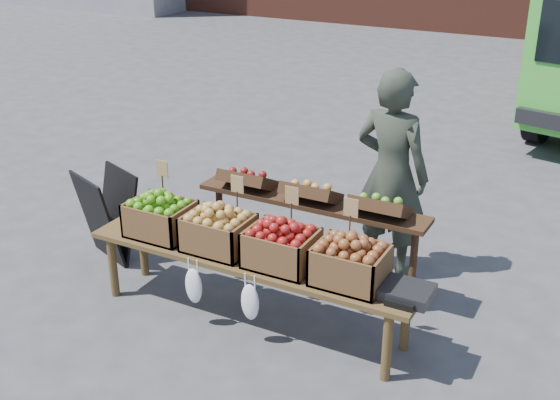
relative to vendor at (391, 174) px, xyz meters
The scene contains 10 objects.
ground 1.52m from the vendor, 113.67° to the right, with size 80.00×80.00×0.00m, color #474749.
vendor is the anchor object (origin of this frame).
chalkboard_sign 2.58m from the vendor, 157.23° to the right, with size 0.56×0.31×0.85m, color black, non-canonical shape.
back_table 0.85m from the vendor, 130.19° to the right, with size 2.10×0.44×1.04m, color #362112, non-canonical shape.
display_bench 1.58m from the vendor, 116.89° to the right, with size 2.70×0.56×0.57m, color #513B1D, non-canonical shape.
crate_golden_apples 1.98m from the vendor, 138.87° to the right, with size 0.50×0.40×0.28m, color #2C7F10, non-canonical shape.
crate_russet_pears 1.61m from the vendor, 125.75° to the right, with size 0.50×0.40×0.28m, color #AD9933, non-canonical shape.
crate_red_apples 1.36m from the vendor, 106.41° to the right, with size 0.50×0.40×0.28m, color maroon, non-canonical shape.
crate_green_apples 1.32m from the vendor, 82.54° to the right, with size 0.50×0.40×0.28m, color brown, non-canonical shape.
weighing_scale 1.46m from the vendor, 65.31° to the right, with size 0.34×0.30×0.08m, color black.
Camera 1 is at (2.25, -4.25, 3.10)m, focal length 45.00 mm.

